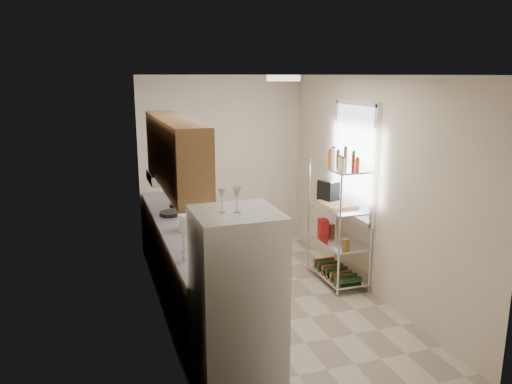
{
  "coord_description": "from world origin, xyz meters",
  "views": [
    {
      "loc": [
        -1.89,
        -5.08,
        2.61
      ],
      "look_at": [
        -0.11,
        0.25,
        1.28
      ],
      "focal_mm": 35.0,
      "sensor_mm": 36.0,
      "label": 1
    }
  ],
  "objects_px": {
    "rice_cooker": "(189,222)",
    "cutting_board": "(337,204)",
    "refrigerator": "(237,307)",
    "espresso_machine": "(328,191)",
    "frying_pan_large": "(170,214)"
  },
  "relations": [
    {
      "from": "espresso_machine",
      "to": "cutting_board",
      "type": "bearing_deg",
      "value": -100.1
    },
    {
      "from": "rice_cooker",
      "to": "cutting_board",
      "type": "distance_m",
      "value": 1.89
    },
    {
      "from": "frying_pan_large",
      "to": "espresso_machine",
      "type": "xyz_separation_m",
      "value": [
        1.97,
        -0.39,
        0.24
      ]
    },
    {
      "from": "frying_pan_large",
      "to": "cutting_board",
      "type": "height_order",
      "value": "cutting_board"
    },
    {
      "from": "refrigerator",
      "to": "rice_cooker",
      "type": "xyz_separation_m",
      "value": [
        -0.03,
        1.79,
        0.2
      ]
    },
    {
      "from": "rice_cooker",
      "to": "espresso_machine",
      "type": "relative_size",
      "value": 0.81
    },
    {
      "from": "refrigerator",
      "to": "cutting_board",
      "type": "relative_size",
      "value": 3.39
    },
    {
      "from": "cutting_board",
      "to": "rice_cooker",
      "type": "bearing_deg",
      "value": -177.58
    },
    {
      "from": "rice_cooker",
      "to": "espresso_machine",
      "type": "height_order",
      "value": "espresso_machine"
    },
    {
      "from": "refrigerator",
      "to": "espresso_machine",
      "type": "bearing_deg",
      "value": 48.63
    },
    {
      "from": "rice_cooker",
      "to": "frying_pan_large",
      "type": "height_order",
      "value": "rice_cooker"
    },
    {
      "from": "refrigerator",
      "to": "frying_pan_large",
      "type": "distance_m",
      "value": 2.48
    },
    {
      "from": "rice_cooker",
      "to": "espresso_machine",
      "type": "distance_m",
      "value": 1.89
    },
    {
      "from": "rice_cooker",
      "to": "cutting_board",
      "type": "height_order",
      "value": "rice_cooker"
    },
    {
      "from": "cutting_board",
      "to": "espresso_machine",
      "type": "height_order",
      "value": "espresso_machine"
    }
  ]
}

